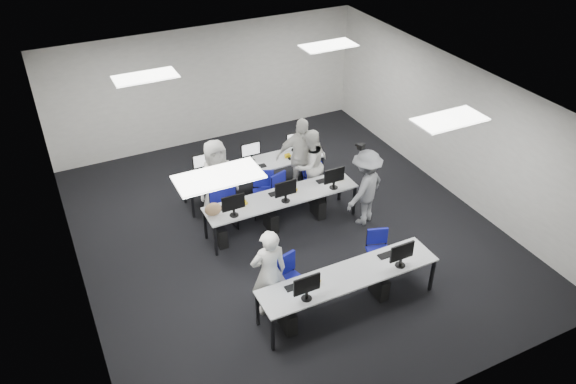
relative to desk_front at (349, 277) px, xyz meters
name	(u,v)px	position (x,y,z in m)	size (l,w,h in m)	color
room	(286,168)	(0.00, 2.40, 0.82)	(9.00, 9.02, 3.00)	black
ceiling_panels	(286,96)	(0.00, 2.40, 2.30)	(5.20, 4.60, 0.02)	white
desk_front	(349,277)	(0.00, 0.00, 0.00)	(3.20, 0.70, 0.73)	silver
desk_mid	(282,199)	(0.00, 2.60, 0.00)	(3.20, 0.70, 0.73)	silver
desk_back	(254,166)	(0.00, 4.00, 0.00)	(3.20, 0.70, 0.73)	silver
equipment_front	(339,295)	(-0.19, -0.02, -0.32)	(2.51, 0.41, 1.19)	#0B4C98
equipment_mid	(274,214)	(-0.19, 2.58, -0.32)	(2.91, 0.41, 1.19)	white
equipment_back	(262,176)	(0.19, 4.02, -0.32)	(2.91, 0.41, 1.19)	white
chair_0	(292,292)	(-0.84, 0.45, -0.37)	(0.60, 0.63, 0.99)	navy
chair_1	(378,259)	(1.00, 0.57, -0.42)	(0.53, 0.55, 0.84)	navy
chair_2	(224,217)	(-1.09, 3.06, -0.41)	(0.49, 0.52, 0.85)	navy
chair_3	(264,201)	(-0.14, 3.17, -0.38)	(0.61, 0.64, 0.95)	navy
chair_4	(315,188)	(1.10, 3.20, -0.42)	(0.47, 0.50, 0.82)	navy
chair_5	(223,204)	(-0.94, 3.51, -0.41)	(0.52, 0.55, 0.87)	navy
chair_6	(273,194)	(0.16, 3.39, -0.41)	(0.55, 0.57, 0.87)	navy
chair_7	(312,180)	(1.19, 3.52, -0.42)	(0.51, 0.53, 0.81)	navy
handbag	(213,209)	(-1.45, 2.61, 0.18)	(0.33, 0.21, 0.27)	#A97C57
student_0	(269,273)	(-1.24, 0.51, 0.17)	(0.62, 0.41, 1.70)	silver
student_1	(309,165)	(1.00, 3.31, 0.14)	(0.80, 0.62, 1.64)	silver
student_2	(217,180)	(-1.03, 3.55, 0.20)	(0.86, 0.56, 1.77)	silver
student_3	(301,158)	(0.90, 3.51, 0.25)	(1.09, 0.45, 1.86)	silver
photographer	(365,188)	(1.60, 2.00, 0.15)	(1.08, 0.62, 1.67)	slate
dslr_camera	(361,146)	(1.52, 2.16, 1.04)	(0.14, 0.18, 0.10)	black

